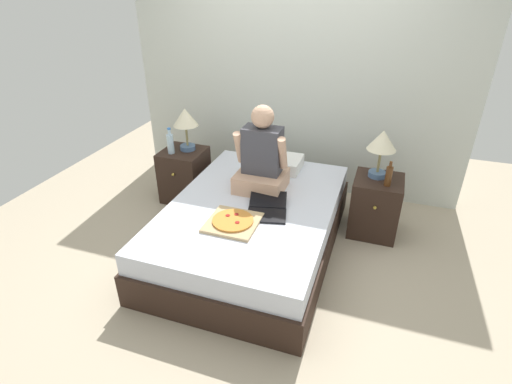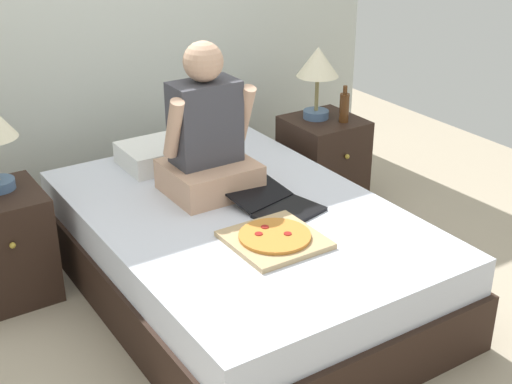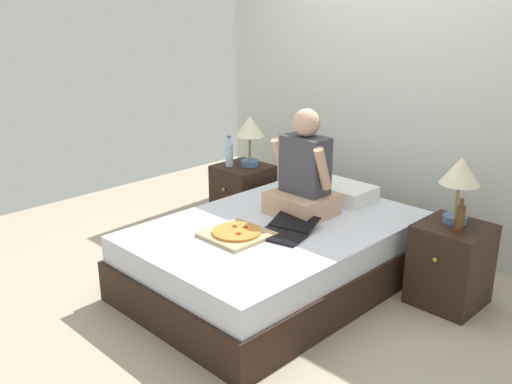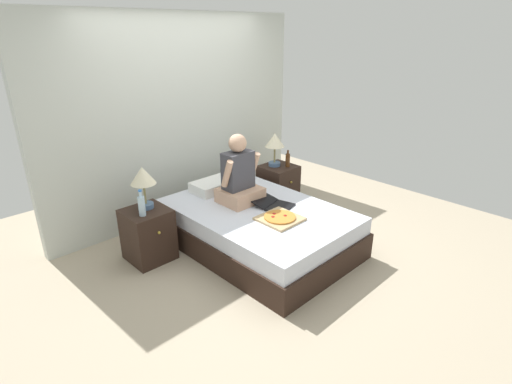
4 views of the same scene
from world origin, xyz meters
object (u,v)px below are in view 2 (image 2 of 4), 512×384
(nightstand_left, at_px, (3,246))
(lamp_on_right_nightstand, at_px, (318,67))
(nightstand_right, at_px, (323,161))
(laptop, at_px, (279,206))
(person_seated, at_px, (207,139))
(bed, at_px, (241,253))
(pizza_box, at_px, (275,239))
(beer_bottle, at_px, (344,107))

(nightstand_left, height_order, lamp_on_right_nightstand, lamp_on_right_nightstand)
(nightstand_right, height_order, laptop, nightstand_right)
(laptop, bearing_deg, person_seated, 114.47)
(lamp_on_right_nightstand, relative_size, laptop, 0.94)
(nightstand_right, bearing_deg, bed, -147.96)
(pizza_box, bearing_deg, bed, 83.76)
(lamp_on_right_nightstand, bearing_deg, nightstand_left, -178.56)
(person_seated, relative_size, laptop, 1.63)
(nightstand_left, bearing_deg, nightstand_right, 0.00)
(lamp_on_right_nightstand, xyz_separation_m, person_seated, (-1.00, -0.39, -0.13))
(nightstand_right, distance_m, person_seated, 1.18)
(beer_bottle, distance_m, pizza_box, 1.44)
(person_seated, height_order, pizza_box, person_seated)
(pizza_box, bearing_deg, nightstand_right, 43.29)
(bed, xyz_separation_m, lamp_on_right_nightstand, (0.98, 0.68, 0.66))
(bed, relative_size, laptop, 4.33)
(laptop, bearing_deg, nightstand_right, 40.73)
(nightstand_right, bearing_deg, beer_bottle, -54.99)
(nightstand_left, bearing_deg, person_seated, -18.85)
(person_seated, bearing_deg, beer_bottle, 12.40)
(nightstand_left, xyz_separation_m, nightstand_right, (2.02, 0.00, 0.00))
(nightstand_right, height_order, beer_bottle, beer_bottle)
(nightstand_left, distance_m, beer_bottle, 2.13)
(nightstand_left, xyz_separation_m, laptop, (1.18, -0.73, 0.21))
(laptop, height_order, pizza_box, laptop)
(nightstand_left, relative_size, nightstand_right, 1.00)
(nightstand_right, xyz_separation_m, laptop, (-0.85, -0.73, 0.21))
(beer_bottle, height_order, laptop, beer_bottle)
(bed, height_order, pizza_box, pizza_box)
(bed, xyz_separation_m, nightstand_left, (-1.01, 0.63, 0.05))
(person_seated, distance_m, laptop, 0.50)
(nightstand_right, distance_m, lamp_on_right_nightstand, 0.61)
(bed, distance_m, person_seated, 0.60)
(bed, relative_size, pizza_box, 5.15)
(lamp_on_right_nightstand, bearing_deg, pizza_box, -134.47)
(bed, bearing_deg, pizza_box, -96.24)
(lamp_on_right_nightstand, bearing_deg, bed, -145.16)
(nightstand_left, distance_m, pizza_box, 1.40)
(bed, bearing_deg, nightstand_left, 147.96)
(lamp_on_right_nightstand, relative_size, beer_bottle, 1.96)
(person_seated, height_order, laptop, person_seated)
(nightstand_right, height_order, person_seated, person_seated)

